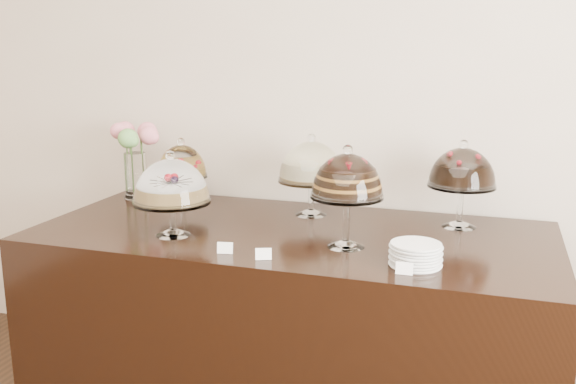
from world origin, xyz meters
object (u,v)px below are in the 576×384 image
(cake_stand_sugar_sponge, at_px, (171,185))
(cake_stand_fruit_tart, at_px, (182,165))
(cake_stand_cheesecake, at_px, (311,165))
(flower_vase, at_px, (135,150))
(cake_stand_choco_layer, at_px, (347,180))
(cake_stand_dark_choco, at_px, (462,171))
(plate_stack, at_px, (416,255))
(display_counter, at_px, (291,327))

(cake_stand_sugar_sponge, height_order, cake_stand_fruit_tart, cake_stand_sugar_sponge)
(cake_stand_cheesecake, bearing_deg, flower_vase, 176.81)
(cake_stand_choco_layer, relative_size, cake_stand_fruit_tart, 1.21)
(cake_stand_dark_choco, height_order, cake_stand_fruit_tart, cake_stand_dark_choco)
(flower_vase, xyz_separation_m, plate_stack, (1.51, -0.62, -0.21))
(cake_stand_choco_layer, height_order, cake_stand_dark_choco, cake_stand_choco_layer)
(cake_stand_choco_layer, relative_size, cake_stand_dark_choco, 1.06)
(cake_stand_fruit_tart, bearing_deg, cake_stand_cheesecake, 1.01)
(cake_stand_cheesecake, height_order, cake_stand_fruit_tart, cake_stand_cheesecake)
(cake_stand_choco_layer, height_order, plate_stack, cake_stand_choco_layer)
(cake_stand_fruit_tart, relative_size, plate_stack, 1.80)
(cake_stand_choco_layer, bearing_deg, cake_stand_sugar_sponge, -174.47)
(cake_stand_sugar_sponge, bearing_deg, plate_stack, -4.06)
(plate_stack, bearing_deg, cake_stand_sugar_sponge, 175.94)
(cake_stand_dark_choco, bearing_deg, flower_vase, 178.32)
(cake_stand_fruit_tart, xyz_separation_m, flower_vase, (-0.30, 0.07, 0.05))
(plate_stack, bearing_deg, cake_stand_choco_layer, 153.86)
(cake_stand_cheesecake, bearing_deg, cake_stand_choco_layer, -58.05)
(cake_stand_dark_choco, bearing_deg, cake_stand_cheesecake, -179.53)
(cake_stand_sugar_sponge, distance_m, cake_stand_dark_choco, 1.24)
(cake_stand_dark_choco, xyz_separation_m, flower_vase, (-1.63, 0.05, 0.00))
(display_counter, xyz_separation_m, plate_stack, (0.56, -0.29, 0.49))
(cake_stand_fruit_tart, xyz_separation_m, plate_stack, (1.22, -0.56, -0.16))
(cake_stand_sugar_sponge, bearing_deg, cake_stand_dark_choco, 23.94)
(cake_stand_sugar_sponge, distance_m, cake_stand_fruit_tart, 0.53)
(display_counter, height_order, cake_stand_cheesecake, cake_stand_cheesecake)
(cake_stand_choco_layer, bearing_deg, plate_stack, -26.14)
(cake_stand_sugar_sponge, distance_m, plate_stack, 1.03)
(cake_stand_dark_choco, xyz_separation_m, plate_stack, (-0.12, -0.57, -0.21))
(cake_stand_sugar_sponge, distance_m, flower_vase, 0.74)
(cake_stand_sugar_sponge, xyz_separation_m, cake_stand_fruit_tart, (-0.20, 0.48, -0.01))
(cake_stand_cheesecake, xyz_separation_m, plate_stack, (0.56, -0.57, -0.20))
(cake_stand_choco_layer, bearing_deg, display_counter, 151.12)
(cake_stand_cheesecake, bearing_deg, display_counter, -91.55)
(cake_stand_choco_layer, xyz_separation_m, plate_stack, (0.29, -0.14, -0.23))
(cake_stand_cheesecake, bearing_deg, cake_stand_dark_choco, 0.47)
(display_counter, xyz_separation_m, cake_stand_cheesecake, (0.01, 0.28, 0.69))
(plate_stack, bearing_deg, display_counter, 152.51)
(cake_stand_cheesecake, distance_m, cake_stand_fruit_tart, 0.66)
(display_counter, distance_m, cake_stand_cheesecake, 0.74)
(cake_stand_fruit_tart, bearing_deg, cake_stand_dark_choco, 0.74)
(cake_stand_cheesecake, height_order, flower_vase, flower_vase)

